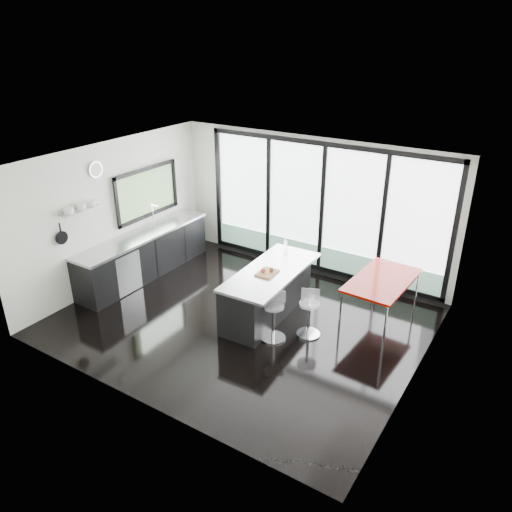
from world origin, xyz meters
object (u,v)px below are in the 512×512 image
Objects in this scene: island at (267,291)px; bar_stool_near at (273,322)px; bar_stool_far at (309,319)px; red_table at (380,300)px.

island is 0.81m from bar_stool_near.
island is 3.56× the size of bar_stool_far.
bar_stool_near is 0.60m from bar_stool_far.
bar_stool_far is (0.94, -0.21, -0.14)m from island.
island is at bearing 115.31° from bar_stool_near.
bar_stool_near is at bearing -131.24° from red_table.
bar_stool_far is at bearing -128.66° from red_table.
island is 1.96m from red_table.
island is 0.97m from bar_stool_far.
island reaches higher than red_table.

